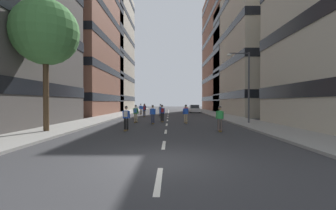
% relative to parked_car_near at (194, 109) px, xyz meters
% --- Properties ---
extents(ground_plane, '(150.83, 150.83, 0.00)m').
position_rel_parked_car_near_xyz_m(ground_plane, '(-5.00, -11.72, -0.70)').
color(ground_plane, '#333335').
extents(sidewalk_left, '(3.44, 69.13, 0.14)m').
position_rel_parked_car_near_xyz_m(sidewalk_left, '(-12.92, -8.57, -0.63)').
color(sidewalk_left, gray).
rests_on(sidewalk_left, ground_plane).
extents(sidewalk_right, '(3.44, 69.13, 0.14)m').
position_rel_parked_car_near_xyz_m(sidewalk_right, '(2.92, -8.57, -0.63)').
color(sidewalk_right, gray).
rests_on(sidewalk_right, ground_plane).
extents(lane_markings, '(0.16, 57.20, 0.01)m').
position_rel_parked_car_near_xyz_m(lane_markings, '(-5.00, -11.35, -0.70)').
color(lane_markings, silver).
rests_on(lane_markings, ground_plane).
extents(building_left_mid, '(17.58, 20.31, 27.38)m').
position_rel_parked_car_near_xyz_m(building_left_mid, '(-23.38, -5.25, 13.08)').
color(building_left_mid, brown).
rests_on(building_left_mid, ground_plane).
extents(building_left_far, '(17.58, 18.97, 29.39)m').
position_rel_parked_car_near_xyz_m(building_left_far, '(-23.38, 10.81, 14.09)').
color(building_left_far, '#B2A893').
rests_on(building_left_far, ground_plane).
extents(building_right_mid, '(17.58, 21.39, 20.67)m').
position_rel_parked_car_near_xyz_m(building_right_mid, '(13.38, -5.25, 9.73)').
color(building_right_mid, '#B2A893').
rests_on(building_right_mid, ground_plane).
extents(building_right_far, '(17.58, 23.78, 28.81)m').
position_rel_parked_car_near_xyz_m(building_right_far, '(13.38, 10.81, 13.79)').
color(building_right_far, brown).
rests_on(building_right_far, ground_plane).
extents(parked_car_near, '(1.82, 4.40, 1.52)m').
position_rel_parked_car_near_xyz_m(parked_car_near, '(0.00, 0.00, 0.00)').
color(parked_car_near, silver).
rests_on(parked_car_near, ground_plane).
extents(street_tree_near, '(4.29, 4.29, 8.67)m').
position_rel_parked_car_near_xyz_m(street_tree_near, '(-12.92, -29.61, 5.93)').
color(street_tree_near, '#4C3823').
rests_on(street_tree_near, sidewalk_left).
extents(streetlamp_right, '(2.13, 0.30, 6.50)m').
position_rel_parked_car_near_xyz_m(streetlamp_right, '(2.21, -23.46, 3.44)').
color(streetlamp_right, '#3F3F44').
rests_on(streetlamp_right, sidewalk_right).
extents(skater_0, '(0.56, 0.92, 1.78)m').
position_rel_parked_car_near_xyz_m(skater_0, '(-3.18, -22.44, 0.29)').
color(skater_0, brown).
rests_on(skater_0, ground_plane).
extents(skater_1, '(0.56, 0.92, 1.78)m').
position_rel_parked_car_near_xyz_m(skater_1, '(-6.02, -12.61, 0.32)').
color(skater_1, brown).
rests_on(skater_1, ground_plane).
extents(skater_2, '(0.56, 0.92, 1.78)m').
position_rel_parked_car_near_xyz_m(skater_2, '(-6.33, -23.10, 0.29)').
color(skater_2, brown).
rests_on(skater_2, ground_plane).
extents(skater_3, '(0.57, 0.92, 1.78)m').
position_rel_parked_car_near_xyz_m(skater_3, '(-2.91, -19.01, 0.29)').
color(skater_3, brown).
rests_on(skater_3, ground_plane).
extents(skater_4, '(0.54, 0.91, 1.78)m').
position_rel_parked_car_near_xyz_m(skater_4, '(-9.30, -2.92, 0.32)').
color(skater_4, brown).
rests_on(skater_4, ground_plane).
extents(skater_5, '(0.57, 0.92, 1.78)m').
position_rel_parked_car_near_xyz_m(skater_5, '(-8.31, -12.45, 0.32)').
color(skater_5, brown).
rests_on(skater_5, ground_plane).
extents(skater_6, '(0.56, 0.92, 1.78)m').
position_rel_parked_car_near_xyz_m(skater_6, '(-8.14, -21.72, 0.32)').
color(skater_6, brown).
rests_on(skater_6, ground_plane).
extents(skater_7, '(0.56, 0.92, 1.78)m').
position_rel_parked_car_near_xyz_m(skater_7, '(-9.58, -6.24, 0.29)').
color(skater_7, brown).
rests_on(skater_7, ground_plane).
extents(skater_8, '(0.54, 0.91, 1.78)m').
position_rel_parked_car_near_xyz_m(skater_8, '(-7.84, -28.38, 0.32)').
color(skater_8, brown).
rests_on(skater_8, ground_plane).
extents(skater_9, '(0.55, 0.92, 1.78)m').
position_rel_parked_car_near_xyz_m(skater_9, '(-1.23, -28.74, 0.29)').
color(skater_9, brown).
rests_on(skater_9, ground_plane).
extents(skater_10, '(0.56, 0.92, 1.78)m').
position_rel_parked_car_near_xyz_m(skater_10, '(-5.50, -21.06, 0.32)').
color(skater_10, brown).
rests_on(skater_10, ground_plane).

